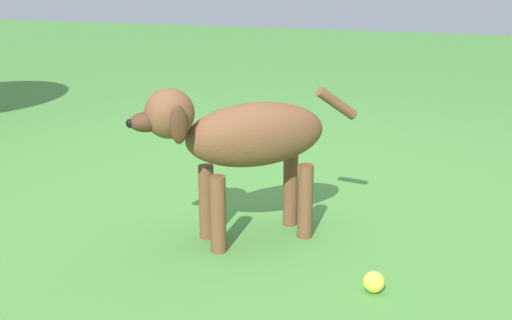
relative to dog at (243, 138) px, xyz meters
The scene contains 4 objects.
ground 0.43m from the dog, 100.15° to the left, with size 14.00×14.00×0.00m, color #478438.
dog is the anchor object (origin of this frame).
tennis_ball_0 0.77m from the dog, 88.09° to the left, with size 0.07×0.07×0.07m, color yellow.
tennis_ball_2 0.65m from the dog, 26.56° to the right, with size 0.07×0.07×0.07m, color #D6D93F.
Camera 1 is at (0.73, -2.25, 0.96)m, focal length 45.80 mm.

